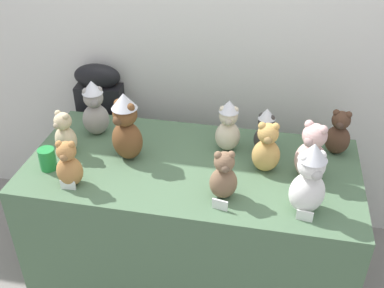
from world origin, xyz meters
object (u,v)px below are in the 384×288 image
(instrument_case, at_px, (105,138))
(teddy_bear_ash, at_px, (95,109))
(teddy_bear_sand, at_px, (65,134))
(display_table, at_px, (192,223))
(teddy_bear_chestnut, at_px, (126,127))
(teddy_bear_charcoal, at_px, (265,131))
(teddy_bear_cocoa, at_px, (338,134))
(teddy_bear_snow, at_px, (309,179))
(teddy_bear_honey, at_px, (267,149))
(teddy_bear_mocha, at_px, (224,176))
(party_cup_green, at_px, (47,159))
(teddy_bear_caramel, at_px, (69,165))
(teddy_bear_blush, at_px, (312,153))
(teddy_bear_cream, at_px, (228,126))

(instrument_case, bearing_deg, teddy_bear_ash, -76.54)
(instrument_case, relative_size, teddy_bear_sand, 4.40)
(display_table, bearing_deg, teddy_bear_chestnut, -179.99)
(display_table, bearing_deg, teddy_bear_charcoal, 28.88)
(teddy_bear_charcoal, bearing_deg, teddy_bear_ash, -163.95)
(teddy_bear_chestnut, xyz_separation_m, teddy_bear_charcoal, (0.67, 0.19, -0.05))
(teddy_bear_cocoa, bearing_deg, teddy_bear_sand, -158.81)
(teddy_bear_snow, distance_m, teddy_bear_cocoa, 0.51)
(teddy_bear_honey, bearing_deg, teddy_bear_ash, 165.74)
(teddy_bear_mocha, relative_size, teddy_bear_ash, 0.77)
(teddy_bear_chestnut, height_order, party_cup_green, teddy_bear_chestnut)
(teddy_bear_caramel, bearing_deg, teddy_bear_sand, 110.04)
(teddy_bear_mocha, relative_size, teddy_bear_caramel, 1.02)
(teddy_bear_blush, distance_m, party_cup_green, 1.25)
(teddy_bear_mocha, xyz_separation_m, teddy_bear_sand, (-0.83, 0.20, -0.00))
(teddy_bear_blush, relative_size, teddy_bear_ash, 0.95)
(teddy_bear_sand, relative_size, teddy_bear_ash, 0.75)
(teddy_bear_sand, bearing_deg, teddy_bear_caramel, -38.07)
(teddy_bear_mocha, bearing_deg, party_cup_green, 162.70)
(teddy_bear_blush, xyz_separation_m, teddy_bear_ash, (-1.13, 0.18, 0.01))
(teddy_bear_honey, distance_m, teddy_bear_sand, 1.00)
(teddy_bear_mocha, bearing_deg, teddy_bear_cream, 80.57)
(teddy_bear_snow, distance_m, teddy_bear_sand, 1.21)
(teddy_bear_snow, relative_size, teddy_bear_sand, 1.45)
(party_cup_green, bearing_deg, teddy_bear_mocha, -2.94)
(teddy_bear_sand, relative_size, party_cup_green, 2.14)
(teddy_bear_honey, height_order, teddy_bear_sand, teddy_bear_honey)
(teddy_bear_chestnut, bearing_deg, teddy_bear_ash, 165.92)
(teddy_bear_caramel, height_order, teddy_bear_cocoa, teddy_bear_cocoa)
(instrument_case, bearing_deg, teddy_bear_honey, -30.88)
(instrument_case, relative_size, teddy_bear_chestnut, 2.89)
(teddy_bear_honey, height_order, teddy_bear_snow, teddy_bear_snow)
(teddy_bear_caramel, distance_m, teddy_bear_cream, 0.80)
(teddy_bear_ash, xyz_separation_m, teddy_bear_chestnut, (0.24, -0.19, 0.02))
(instrument_case, bearing_deg, teddy_bear_cream, -28.23)
(teddy_bear_sand, relative_size, teddy_bear_charcoal, 0.95)
(teddy_bear_caramel, relative_size, party_cup_green, 2.16)
(teddy_bear_honey, xyz_separation_m, teddy_bear_snow, (0.19, -0.26, 0.04))
(teddy_bear_cocoa, xyz_separation_m, teddy_bear_charcoal, (-0.36, -0.06, 0.01))
(teddy_bear_mocha, height_order, teddy_bear_caramel, teddy_bear_mocha)
(teddy_bear_ash, height_order, party_cup_green, teddy_bear_ash)
(teddy_bear_caramel, bearing_deg, teddy_bear_honey, 10.68)
(display_table, xyz_separation_m, teddy_bear_snow, (0.54, -0.24, 0.56))
(teddy_bear_caramel, bearing_deg, party_cup_green, 141.26)
(teddy_bear_honey, bearing_deg, teddy_bear_snow, -58.97)
(teddy_bear_sand, bearing_deg, party_cup_green, -77.26)
(instrument_case, xyz_separation_m, teddy_bear_cocoa, (1.38, -0.28, 0.37))
(teddy_bear_snow, bearing_deg, party_cup_green, 152.20)
(teddy_bear_mocha, height_order, teddy_bear_snow, teddy_bear_snow)
(display_table, bearing_deg, teddy_bear_honey, 4.36)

